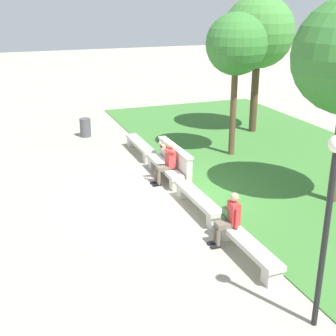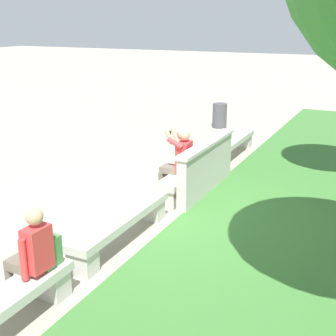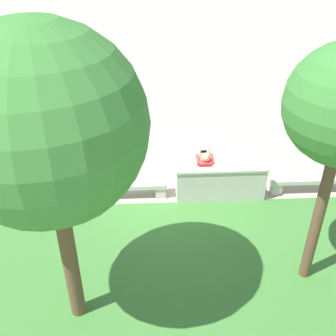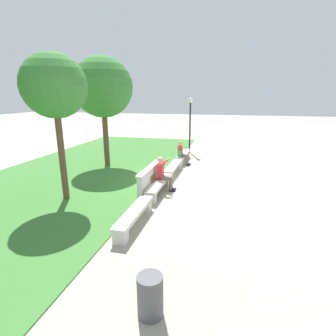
# 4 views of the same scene
# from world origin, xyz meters

# --- Properties ---
(ground_plane) EXTENTS (80.00, 80.00, 0.00)m
(ground_plane) POSITION_xyz_m (0.00, 0.00, 0.00)
(ground_plane) COLOR #A89E8C
(grass_strip) EXTENTS (22.04, 8.00, 0.03)m
(grass_strip) POSITION_xyz_m (0.00, 4.38, 0.01)
(grass_strip) COLOR #3D7533
(grass_strip) RESTS_ON ground
(bench_main) EXTENTS (2.32, 0.40, 0.45)m
(bench_main) POSITION_xyz_m (-3.86, 0.00, 0.31)
(bench_main) COLOR beige
(bench_main) RESTS_ON ground
(bench_near) EXTENTS (2.32, 0.40, 0.45)m
(bench_near) POSITION_xyz_m (-1.29, 0.00, 0.31)
(bench_near) COLOR beige
(bench_near) RESTS_ON ground
(bench_mid) EXTENTS (2.32, 0.40, 0.45)m
(bench_mid) POSITION_xyz_m (1.29, 0.00, 0.31)
(bench_mid) COLOR beige
(bench_mid) RESTS_ON ground
(bench_far) EXTENTS (2.32, 0.40, 0.45)m
(bench_far) POSITION_xyz_m (3.86, 0.00, 0.31)
(bench_far) COLOR beige
(bench_far) RESTS_ON ground
(backrest_wall_with_plaque) EXTENTS (2.41, 0.24, 1.01)m
(backrest_wall_with_plaque) POSITION_xyz_m (-1.29, 0.34, 0.52)
(backrest_wall_with_plaque) COLOR beige
(backrest_wall_with_plaque) RESTS_ON ground
(person_photographer) EXTENTS (0.48, 0.73, 1.32)m
(person_photographer) POSITION_xyz_m (-0.88, -0.08, 0.74)
(person_photographer) COLOR black
(person_photographer) RESTS_ON ground
(person_distant) EXTENTS (0.48, 0.68, 1.26)m
(person_distant) POSITION_xyz_m (3.12, -0.07, 0.67)
(person_distant) COLOR black
(person_distant) RESTS_ON ground
(backpack) EXTENTS (0.28, 0.24, 0.43)m
(backpack) POSITION_xyz_m (2.93, 0.01, 0.63)
(backpack) COLOR #4C7F47
(backpack) RESTS_ON bench_far
(tree_behind_wall) EXTENTS (2.83, 2.83, 5.47)m
(tree_behind_wall) POSITION_xyz_m (-5.04, 5.32, 4.03)
(tree_behind_wall) COLOR #4C3826
(tree_behind_wall) RESTS_ON ground
(tree_left_background) EXTENTS (2.06, 2.06, 4.90)m
(tree_left_background) POSITION_xyz_m (-2.62, 3.04, 3.83)
(tree_left_background) COLOR brown
(tree_left_background) RESTS_ON ground
(trash_bin) EXTENTS (0.44, 0.44, 0.75)m
(trash_bin) POSITION_xyz_m (-6.79, -1.39, 0.38)
(trash_bin) COLOR #4C4C51
(trash_bin) RESTS_ON ground
(lamp_post) EXTENTS (0.28, 0.28, 3.41)m
(lamp_post) POSITION_xyz_m (6.16, 0.02, 2.27)
(lamp_post) COLOR black
(lamp_post) RESTS_ON ground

